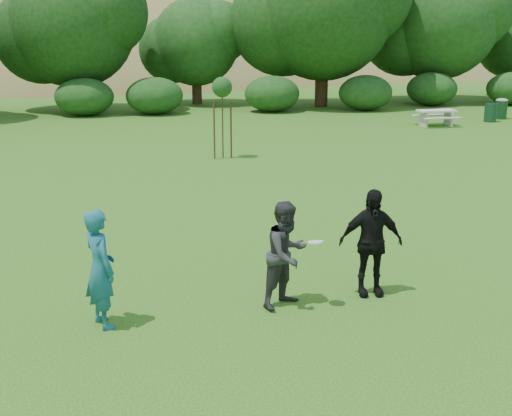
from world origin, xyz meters
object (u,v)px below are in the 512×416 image
at_px(player_black, 371,242).
at_px(trash_can_lidded, 501,108).
at_px(trash_can_near, 490,113).
at_px(player_teal, 100,269).
at_px(player_grey, 287,254).
at_px(picnic_table, 436,115).
at_px(sapling, 222,89).

relative_size(player_black, trash_can_lidded, 1.77).
xyz_separation_m(player_black, trash_can_lidded, (15.60, 19.52, -0.39)).
bearing_deg(trash_can_lidded, player_black, -128.62).
relative_size(trash_can_near, trash_can_lidded, 0.86).
xyz_separation_m(player_teal, player_black, (4.46, 0.19, 0.00)).
height_order(player_grey, player_black, player_black).
distance_m(player_teal, picnic_table, 23.98).
distance_m(trash_can_near, sapling, 16.01).
height_order(trash_can_near, picnic_table, trash_can_near).
height_order(trash_can_near, sapling, sapling).
relative_size(sapling, trash_can_lidded, 2.71).
distance_m(player_black, trash_can_lidded, 24.99).
xyz_separation_m(player_black, trash_can_near, (14.45, 18.68, -0.48)).
xyz_separation_m(player_grey, picnic_table, (12.64, 18.14, -0.37)).
distance_m(picnic_table, trash_can_lidded, 4.71).
bearing_deg(player_black, trash_can_lidded, 59.04).
bearing_deg(trash_can_near, picnic_table, -168.68).
relative_size(player_grey, picnic_table, 0.98).
height_order(sapling, picnic_table, sapling).
distance_m(trash_can_near, trash_can_lidded, 1.43).
bearing_deg(player_black, player_grey, -167.94).
height_order(player_black, sapling, sapling).
xyz_separation_m(sapling, trash_can_lidded, (15.79, 7.01, -1.88)).
xyz_separation_m(player_teal, sapling, (4.27, 12.70, 1.49)).
relative_size(trash_can_near, picnic_table, 0.50).
relative_size(player_teal, player_black, 1.00).
relative_size(player_teal, trash_can_lidded, 1.77).
bearing_deg(picnic_table, player_teal, -130.56).
xyz_separation_m(player_teal, trash_can_lidded, (20.06, 19.71, -0.39)).
distance_m(player_teal, trash_can_near, 26.72).
bearing_deg(player_grey, player_black, -27.40).
distance_m(trash_can_near, picnic_table, 3.38).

